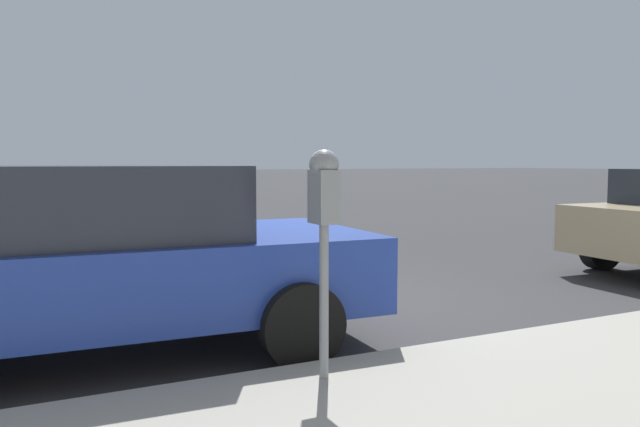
% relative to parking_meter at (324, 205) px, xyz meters
% --- Properties ---
extents(ground_plane, '(220.00, 220.00, 0.00)m').
position_rel_parking_meter_xyz_m(ground_plane, '(2.53, -0.81, -1.25)').
color(ground_plane, '#333335').
extents(parking_meter, '(0.21, 0.19, 1.47)m').
position_rel_parking_meter_xyz_m(parking_meter, '(0.00, 0.00, 0.00)').
color(parking_meter, gray).
rests_on(parking_meter, sidewalk).
extents(car_blue, '(2.25, 4.36, 1.49)m').
position_rel_parking_meter_xyz_m(car_blue, '(1.58, 1.24, -0.46)').
color(car_blue, navy).
rests_on(car_blue, ground_plane).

